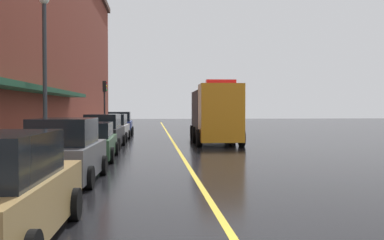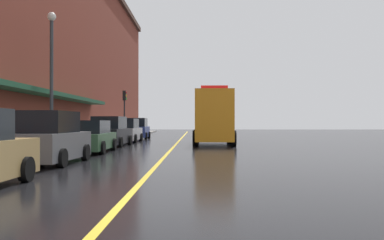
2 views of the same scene
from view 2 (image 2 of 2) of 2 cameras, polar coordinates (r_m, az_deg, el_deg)
name	(u,v)px [view 2 (image 2 of 2)]	position (r m, az deg, el deg)	size (l,w,h in m)	color
ground_plane	(178,142)	(32.88, -1.84, -2.94)	(112.00, 112.00, 0.00)	black
sidewalk_left	(99,141)	(33.71, -12.45, -2.74)	(2.40, 70.00, 0.15)	gray
lane_center_stripe	(178,141)	(32.88, -1.84, -2.93)	(0.16, 70.00, 0.01)	gold
brick_building_left	(8,38)	(35.49, -23.68, 10.19)	(12.30, 64.00, 15.90)	maroon
parked_car_1	(49,139)	(16.09, -18.79, -2.52)	(2.17, 4.28, 1.91)	#595B60
parked_car_2	(89,137)	(21.61, -13.80, -2.29)	(2.18, 4.70, 1.60)	#2D5133
parked_car_3	(110,132)	(26.91, -11.04, -1.67)	(2.22, 4.77, 1.87)	black
parked_car_4	(126,131)	(32.27, -8.89, -1.51)	(2.11, 4.26, 1.79)	silver
parked_car_5	(137,129)	(38.16, -7.47, -1.26)	(2.14, 4.30, 1.89)	navy
utility_truck	(214,118)	(29.24, 2.94, 0.28)	(2.89, 7.79, 3.81)	orange
parking_meter_0	(110,128)	(33.24, -11.12, -1.08)	(0.14, 0.18, 1.33)	#4C4C51
street_lamp_left	(52,65)	(22.60, -18.51, 7.06)	(0.44, 0.44, 6.94)	#33383D
traffic_light_near	(125,105)	(39.59, -9.14, 2.08)	(0.38, 0.36, 4.30)	#232326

